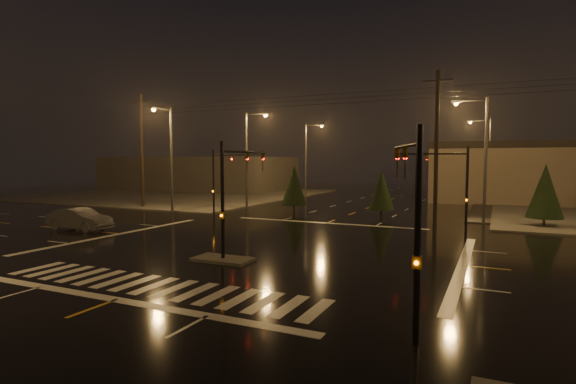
{
  "coord_description": "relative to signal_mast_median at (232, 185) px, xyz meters",
  "views": [
    {
      "loc": [
        12.4,
        -22.79,
        5.05
      ],
      "look_at": [
        0.14,
        3.42,
        3.0
      ],
      "focal_mm": 28.0,
      "sensor_mm": 36.0,
      "label": 1
    }
  ],
  "objects": [
    {
      "name": "sidewalk_nw",
      "position": [
        -30.0,
        33.07,
        -3.69
      ],
      "size": [
        36.0,
        36.0,
        0.12
      ],
      "primitive_type": "cube",
      "color": "#494741",
      "rests_on": "ground"
    },
    {
      "name": "crosswalk",
      "position": [
        -0.0,
        -5.93,
        -3.75
      ],
      "size": [
        15.0,
        2.6,
        0.01
      ],
      "primitive_type": "cube",
      "color": "beige",
      "rests_on": "ground"
    },
    {
      "name": "conifer_3",
      "position": [
        -5.47,
        19.88,
        -1.13
      ],
      "size": [
        2.47,
        2.47,
        4.55
      ],
      "color": "black",
      "rests_on": "ground"
    },
    {
      "name": "streetlight_5",
      "position": [
        -16.0,
        14.26,
        2.05
      ],
      "size": [
        0.32,
        2.77,
        10.0
      ],
      "color": "#38383A",
      "rests_on": "ground"
    },
    {
      "name": "signal_mast_se",
      "position": [
        10.23,
        -6.68,
        -0.04
      ],
      "size": [
        1.55,
        3.87,
        6.0
      ],
      "color": "black",
      "rests_on": "ground"
    },
    {
      "name": "streetlight_3",
      "position": [
        11.18,
        19.07,
        2.05
      ],
      "size": [
        2.77,
        0.32,
        10.0
      ],
      "color": "#38383A",
      "rests_on": "ground"
    },
    {
      "name": "streetlight_1",
      "position": [
        -11.18,
        21.07,
        2.05
      ],
      "size": [
        2.77,
        0.32,
        10.0
      ],
      "color": "#38383A",
      "rests_on": "ground"
    },
    {
      "name": "utility_pole_0",
      "position": [
        -22.0,
        17.07,
        2.38
      ],
      "size": [
        2.2,
        0.32,
        12.0
      ],
      "color": "black",
      "rests_on": "ground"
    },
    {
      "name": "utility_pole_1",
      "position": [
        8.0,
        17.07,
        2.38
      ],
      "size": [
        2.2,
        0.32,
        12.0
      ],
      "color": "black",
      "rests_on": "ground"
    },
    {
      "name": "conifer_4",
      "position": [
        3.19,
        19.36,
        -1.31
      ],
      "size": [
        2.24,
        2.24,
        4.2
      ],
      "color": "black",
      "rests_on": "ground"
    },
    {
      "name": "signal_mast_ne",
      "position": [
        9.5,
        13.21,
        0.04
      ],
      "size": [
        4.84,
        1.86,
        6.0
      ],
      "color": "black",
      "rests_on": "ground"
    },
    {
      "name": "ground",
      "position": [
        -0.0,
        3.07,
        -3.75
      ],
      "size": [
        140.0,
        140.0,
        0.0
      ],
      "primitive_type": "plane",
      "color": "black",
      "rests_on": "ground"
    },
    {
      "name": "stop_bar_near",
      "position": [
        -0.0,
        -7.93,
        -3.75
      ],
      "size": [
        16.0,
        0.5,
        0.01
      ],
      "primitive_type": "cube",
      "color": "beige",
      "rests_on": "ground"
    },
    {
      "name": "streetlight_2",
      "position": [
        -11.18,
        37.07,
        2.05
      ],
      "size": [
        2.77,
        0.32,
        10.0
      ],
      "color": "#38383A",
      "rests_on": "ground"
    },
    {
      "name": "streetlight_4",
      "position": [
        11.18,
        39.07,
        2.05
      ],
      "size": [
        2.77,
        0.32,
        10.0
      ],
      "color": "#38383A",
      "rests_on": "ground"
    },
    {
      "name": "conifer_0",
      "position": [
        15.68,
        19.05,
        -1.0
      ],
      "size": [
        2.62,
        2.62,
        4.8
      ],
      "color": "black",
      "rests_on": "ground"
    },
    {
      "name": "median_island",
      "position": [
        -0.0,
        -0.93,
        -3.68
      ],
      "size": [
        3.0,
        1.6,
        0.15
      ],
      "primitive_type": "cube",
      "color": "#494741",
      "rests_on": "ground"
    },
    {
      "name": "signal_mast_nw",
      "position": [
        -9.5,
        13.21,
        0.04
      ],
      "size": [
        4.84,
        1.86,
        6.0
      ],
      "color": "black",
      "rests_on": "ground"
    },
    {
      "name": "car_crossing",
      "position": [
        -14.89,
        3.04,
        -2.94
      ],
      "size": [
        5.0,
        2.0,
        1.62
      ],
      "primitive_type": "imported",
      "rotation": [
        0.0,
        0.0,
        1.63
      ],
      "color": "#55565D",
      "rests_on": "ground"
    },
    {
      "name": "commercial_block",
      "position": [
        -35.0,
        45.07,
        -0.95
      ],
      "size": [
        30.0,
        18.0,
        5.6
      ],
      "primitive_type": "cube",
      "color": "#3E3A37",
      "rests_on": "ground"
    },
    {
      "name": "signal_mast_median",
      "position": [
        0.0,
        0.0,
        0.0
      ],
      "size": [
        0.25,
        4.59,
        6.0
      ],
      "color": "black",
      "rests_on": "ground"
    },
    {
      "name": "stop_bar_far",
      "position": [
        -0.0,
        14.07,
        -3.75
      ],
      "size": [
        16.0,
        0.5,
        0.01
      ],
      "primitive_type": "cube",
      "color": "beige",
      "rests_on": "ground"
    }
  ]
}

